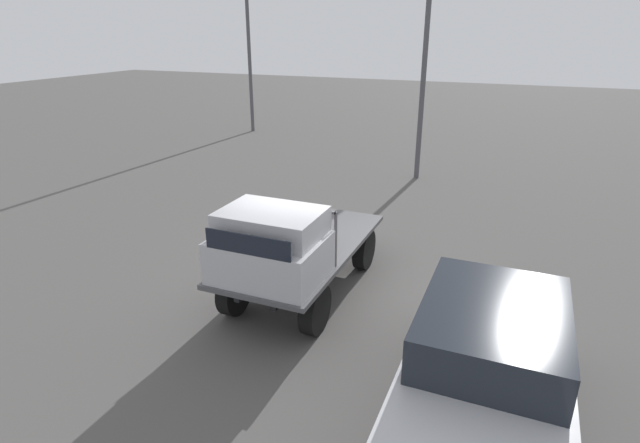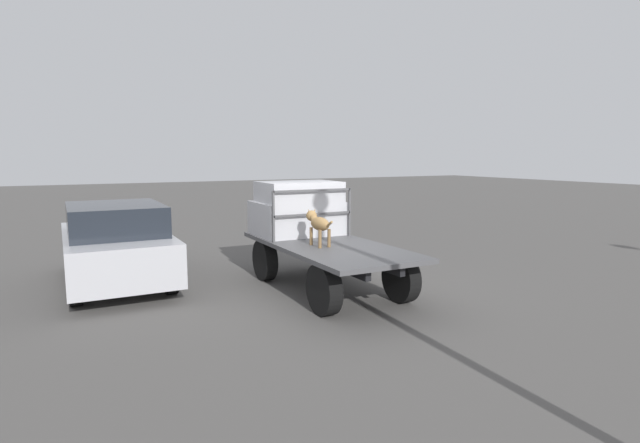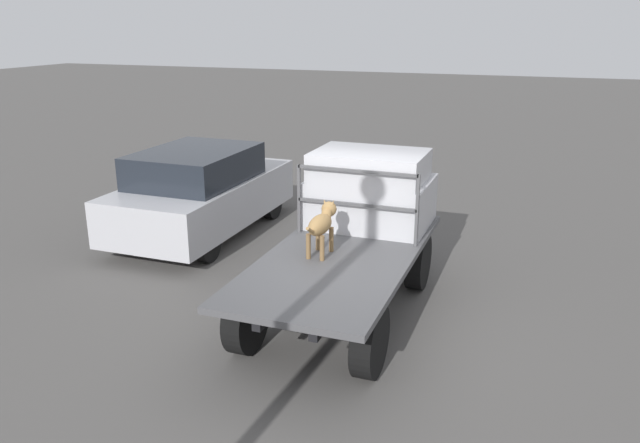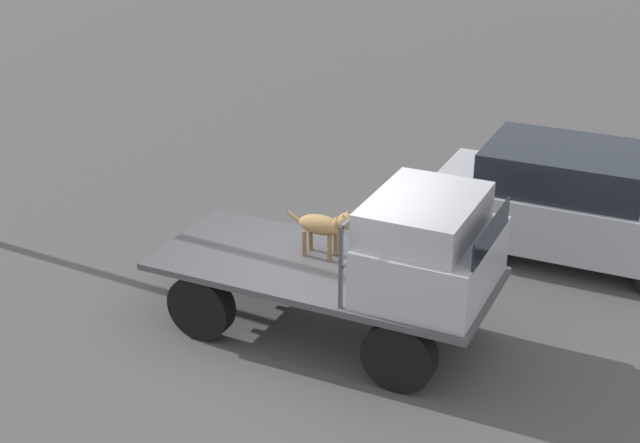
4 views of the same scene
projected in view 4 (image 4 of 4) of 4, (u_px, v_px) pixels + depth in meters
ground_plane at (323, 330)px, 11.00m from camera, size 80.00×80.00×0.00m
flatbed_truck at (323, 285)px, 10.74m from camera, size 4.09×1.83×0.89m
truck_cab at (429, 247)px, 9.91m from camera, size 1.33×1.71×1.10m
truck_headboard at (371, 226)px, 10.14m from camera, size 0.04×1.71×0.98m
dog at (326, 226)px, 10.70m from camera, size 0.92×0.25×0.65m
parked_sedan at (574, 203)px, 12.61m from camera, size 4.03×1.85×1.60m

